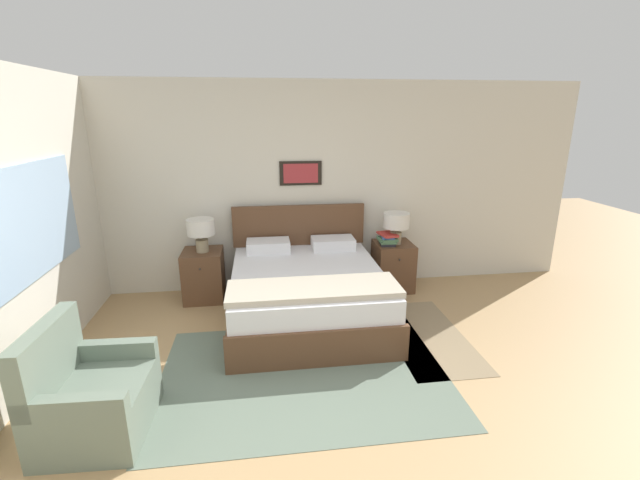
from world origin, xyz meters
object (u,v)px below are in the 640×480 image
nightstand_near_window (204,275)px  table_lamp_near_window (201,230)px  bed (307,292)px  armchair (90,397)px  table_lamp_by_door (396,223)px  nightstand_by_door (393,266)px

nightstand_near_window → table_lamp_near_window: bearing=-49.7°
bed → table_lamp_near_window: bed is taller
bed → armchair: 2.30m
nightstand_near_window → table_lamp_by_door: table_lamp_by_door is taller
table_lamp_by_door → bed: bearing=-150.1°
bed → nightstand_near_window: (-1.19, 0.71, -0.01)m
nightstand_near_window → bed: bearing=-30.7°
nightstand_by_door → table_lamp_by_door: table_lamp_by_door is taller
armchair → table_lamp_by_door: size_ratio=2.14×
bed → nightstand_near_window: bed is taller
bed → table_lamp_by_door: bed is taller
armchair → nightstand_by_door: size_ratio=1.38×
armchair → table_lamp_near_window: size_ratio=2.14×
armchair → nightstand_near_window: 2.31m
bed → nightstand_by_door: bearing=30.7°
table_lamp_near_window → table_lamp_by_door: same height
nightstand_by_door → table_lamp_near_window: 2.45m
bed → table_lamp_by_door: bearing=29.9°
bed → nightstand_near_window: 1.39m
armchair → nightstand_by_door: 3.67m
armchair → table_lamp_by_door: bearing=129.8°
table_lamp_near_window → table_lamp_by_door: (2.39, 0.00, 0.00)m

